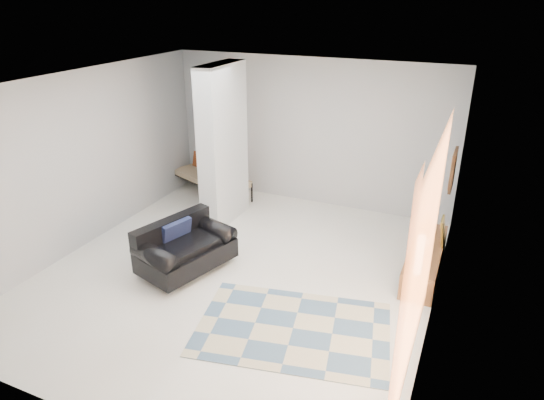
% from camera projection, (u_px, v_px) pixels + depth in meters
% --- Properties ---
extents(floor, '(6.00, 6.00, 0.00)m').
position_uv_depth(floor, '(239.00, 273.00, 7.26)').
color(floor, silver).
rests_on(floor, ground).
extents(ceiling, '(6.00, 6.00, 0.00)m').
position_uv_depth(ceiling, '(233.00, 84.00, 6.15)').
color(ceiling, white).
rests_on(ceiling, wall_back).
extents(wall_back, '(6.00, 0.00, 6.00)m').
position_uv_depth(wall_back, '(310.00, 133.00, 9.22)').
color(wall_back, '#B0B2B4').
rests_on(wall_back, ground).
extents(wall_front, '(6.00, 0.00, 6.00)m').
position_uv_depth(wall_front, '(75.00, 303.00, 4.19)').
color(wall_front, '#B0B2B4').
rests_on(wall_front, ground).
extents(wall_left, '(0.00, 6.00, 6.00)m').
position_uv_depth(wall_left, '(84.00, 160.00, 7.72)').
color(wall_left, '#B0B2B4').
rests_on(wall_left, ground).
extents(wall_right, '(0.00, 6.00, 6.00)m').
position_uv_depth(wall_right, '(444.00, 221.00, 5.68)').
color(wall_right, '#B0B2B4').
rests_on(wall_right, ground).
extents(partition_column, '(0.35, 1.20, 2.80)m').
position_uv_depth(partition_column, '(223.00, 146.00, 8.46)').
color(partition_column, silver).
rests_on(partition_column, floor).
extents(hallway_door, '(0.85, 0.06, 2.04)m').
position_uv_depth(hallway_door, '(214.00, 140.00, 10.12)').
color(hallway_door, white).
rests_on(hallway_door, floor).
extents(curtain, '(0.00, 2.55, 2.55)m').
position_uv_depth(curtain, '(424.00, 262.00, 4.73)').
color(curtain, '#FC8A42').
rests_on(curtain, wall_right).
extents(wall_art, '(0.04, 0.45, 0.55)m').
position_uv_depth(wall_art, '(453.00, 170.00, 6.57)').
color(wall_art, '#3C2110').
rests_on(wall_art, wall_right).
extents(media_console, '(0.45, 1.79, 0.80)m').
position_uv_depth(media_console, '(425.00, 259.00, 7.22)').
color(media_console, brown).
rests_on(media_console, floor).
extents(loveseat, '(1.18, 1.57, 0.76)m').
position_uv_depth(loveseat, '(184.00, 247.00, 7.23)').
color(loveseat, silver).
rests_on(loveseat, floor).
extents(daybed, '(1.87, 1.31, 0.77)m').
position_uv_depth(daybed, '(211.00, 175.00, 9.89)').
color(daybed, black).
rests_on(daybed, floor).
extents(area_rug, '(2.63, 2.00, 0.01)m').
position_uv_depth(area_rug, '(293.00, 328.00, 6.05)').
color(area_rug, '#C1B794').
rests_on(area_rug, floor).
extents(cylinder_lamp, '(0.10, 0.10, 0.56)m').
position_uv_depth(cylinder_lamp, '(419.00, 255.00, 6.38)').
color(cylinder_lamp, silver).
rests_on(cylinder_lamp, media_console).
extents(bronze_figurine, '(0.11, 0.11, 0.22)m').
position_uv_depth(bronze_figurine, '(429.00, 225.00, 7.59)').
color(bronze_figurine, '#311E15').
rests_on(bronze_figurine, media_console).
extents(vase, '(0.22, 0.22, 0.22)m').
position_uv_depth(vase, '(424.00, 240.00, 7.12)').
color(vase, silver).
rests_on(vase, media_console).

